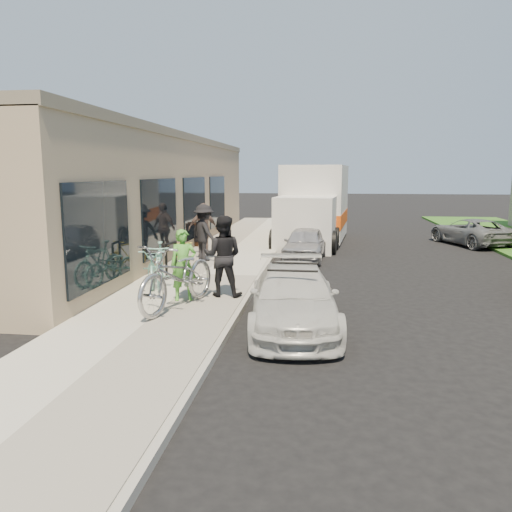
{
  "coord_description": "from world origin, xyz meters",
  "views": [
    {
      "loc": [
        1.2,
        -9.98,
        2.88
      ],
      "look_at": [
        -0.24,
        0.82,
        1.05
      ],
      "focal_mm": 35.0,
      "sensor_mm": 36.0,
      "label": 1
    }
  ],
  "objects": [
    {
      "name": "sedan_silver",
      "position": [
        0.64,
        6.46,
        0.54
      ],
      "size": [
        1.52,
        3.28,
        1.09
      ],
      "primitive_type": "imported",
      "rotation": [
        0.0,
        0.0,
        -0.08
      ],
      "color": "#A4A3A9",
      "rests_on": "ground"
    },
    {
      "name": "ground",
      "position": [
        0.0,
        0.0,
        0.0
      ],
      "size": [
        120.0,
        120.0,
        0.0
      ],
      "primitive_type": "plane",
      "color": "black",
      "rests_on": "ground"
    },
    {
      "name": "storefront",
      "position": [
        -5.24,
        7.99,
        2.12
      ],
      "size": [
        3.6,
        20.0,
        4.22
      ],
      "color": "tan",
      "rests_on": "ground"
    },
    {
      "name": "bike_rack",
      "position": [
        -2.7,
        2.45,
        0.72
      ],
      "size": [
        0.13,
        0.66,
        0.94
      ],
      "rotation": [
        0.0,
        0.0,
        -0.12
      ],
      "color": "black",
      "rests_on": "sidewalk"
    },
    {
      "name": "sidewalk",
      "position": [
        -2.0,
        3.0,
        0.07
      ],
      "size": [
        3.0,
        34.0,
        0.15
      ],
      "primitive_type": "cube",
      "color": "#B3B0A1",
      "rests_on": "ground"
    },
    {
      "name": "bystander_a",
      "position": [
        -2.44,
        5.05,
        1.03
      ],
      "size": [
        1.27,
        1.26,
        1.76
      ],
      "primitive_type": "imported",
      "rotation": [
        0.0,
        0.0,
        2.38
      ],
      "color": "black",
      "rests_on": "sidewalk"
    },
    {
      "name": "tandem_bike",
      "position": [
        -1.65,
        -0.42,
        0.83
      ],
      "size": [
        1.6,
        2.72,
        1.35
      ],
      "primitive_type": "imported",
      "rotation": [
        0.0,
        0.0,
        -0.29
      ],
      "color": "#A8A9AB",
      "rests_on": "sidewalk"
    },
    {
      "name": "sedan_white",
      "position": [
        0.7,
        -0.91,
        0.57
      ],
      "size": [
        1.95,
        4.04,
        1.18
      ],
      "rotation": [
        0.0,
        0.0,
        0.09
      ],
      "color": "beige",
      "rests_on": "ground"
    },
    {
      "name": "man_standing",
      "position": [
        -0.97,
        0.72,
        1.05
      ],
      "size": [
        0.89,
        0.7,
        1.8
      ],
      "primitive_type": "imported",
      "rotation": [
        0.0,
        0.0,
        3.12
      ],
      "color": "black",
      "rests_on": "sidewalk"
    },
    {
      "name": "cruiser_bike_a",
      "position": [
        -2.68,
        1.45,
        0.68
      ],
      "size": [
        0.93,
        1.83,
        1.06
      ],
      "primitive_type": "imported",
      "rotation": [
        0.0,
        0.0,
        0.26
      ],
      "color": "#83C4B4",
      "rests_on": "sidewalk"
    },
    {
      "name": "woman_rider",
      "position": [
        -1.74,
        0.23,
        0.92
      ],
      "size": [
        0.66,
        0.55,
        1.54
      ],
      "primitive_type": "imported",
      "rotation": [
        0.0,
        0.0,
        0.39
      ],
      "color": "#4D9E34",
      "rests_on": "sidewalk"
    },
    {
      "name": "far_car_gray",
      "position": [
        7.11,
        10.86,
        0.53
      ],
      "size": [
        2.92,
        4.19,
        1.06
      ],
      "primitive_type": "imported",
      "rotation": [
        0.0,
        0.0,
        3.48
      ],
      "color": "slate",
      "rests_on": "ground"
    },
    {
      "name": "cruiser_bike_b",
      "position": [
        -2.91,
        1.59,
        0.61
      ],
      "size": [
        1.14,
        1.84,
        0.91
      ],
      "primitive_type": "imported",
      "rotation": [
        0.0,
        0.0,
        0.33
      ],
      "color": "#83C4B4",
      "rests_on": "sidewalk"
    },
    {
      "name": "cruiser_bike_c",
      "position": [
        -2.64,
        3.37,
        0.6
      ],
      "size": [
        1.01,
        1.53,
        0.9
      ],
      "primitive_type": "imported",
      "rotation": [
        0.0,
        0.0,
        0.43
      ],
      "color": "gold",
      "rests_on": "sidewalk"
    },
    {
      "name": "bystander_b",
      "position": [
        -2.77,
        6.3,
        1.01
      ],
      "size": [
        1.08,
        0.87,
        1.72
      ],
      "primitive_type": "imported",
      "rotation": [
        0.0,
        0.0,
        0.53
      ],
      "color": "brown",
      "rests_on": "sidewalk"
    },
    {
      "name": "sandwich_board",
      "position": [
        -3.36,
        7.99,
        0.6
      ],
      "size": [
        0.59,
        0.6,
        0.88
      ],
      "rotation": [
        0.0,
        0.0,
        -0.11
      ],
      "color": "black",
      "rests_on": "sidewalk"
    },
    {
      "name": "moving_truck",
      "position": [
        0.84,
        10.94,
        1.41
      ],
      "size": [
        3.05,
        6.65,
        3.17
      ],
      "rotation": [
        0.0,
        0.0,
        -0.1
      ],
      "color": "silver",
      "rests_on": "ground"
    },
    {
      "name": "curb",
      "position": [
        -0.45,
        3.0,
        0.07
      ],
      "size": [
        0.12,
        34.0,
        0.13
      ],
      "primitive_type": "cube",
      "color": "#9C988E",
      "rests_on": "ground"
    }
  ]
}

